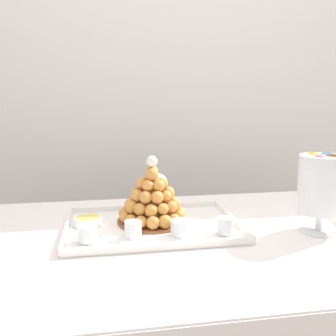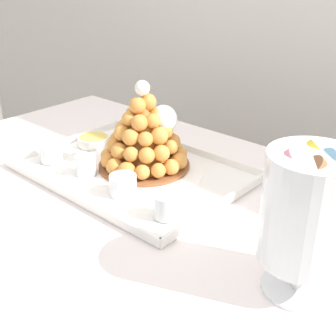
# 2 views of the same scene
# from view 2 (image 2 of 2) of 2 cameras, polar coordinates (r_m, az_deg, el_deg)

# --- Properties ---
(buffet_table) EXTENTS (1.59, 0.90, 0.77)m
(buffet_table) POSITION_cam_2_polar(r_m,az_deg,el_deg) (1.01, 0.19, -11.01)
(buffet_table) COLOR brown
(buffet_table) RESTS_ON ground_plane
(serving_tray) EXTENTS (0.54, 0.38, 0.02)m
(serving_tray) POSITION_cam_2_polar(r_m,az_deg,el_deg) (1.11, -4.47, -0.45)
(serving_tray) COLOR white
(serving_tray) RESTS_ON buffet_table
(croquembouche) EXTENTS (0.23, 0.23, 0.22)m
(croquembouche) POSITION_cam_2_polar(r_m,az_deg,el_deg) (1.10, -3.12, 3.99)
(croquembouche) COLOR brown
(croquembouche) RESTS_ON serving_tray
(dessert_cup_left) EXTENTS (0.06, 0.06, 0.05)m
(dessert_cup_left) POSITION_cam_2_polar(r_m,az_deg,el_deg) (1.19, -14.64, 1.85)
(dessert_cup_left) COLOR silver
(dessert_cup_left) RESTS_ON serving_tray
(dessert_cup_mid_left) EXTENTS (0.05, 0.05, 0.05)m
(dessert_cup_mid_left) POSITION_cam_2_polar(r_m,az_deg,el_deg) (1.09, -10.39, 0.24)
(dessert_cup_mid_left) COLOR silver
(dessert_cup_mid_left) RESTS_ON serving_tray
(dessert_cup_centre) EXTENTS (0.06, 0.06, 0.05)m
(dessert_cup_centre) POSITION_cam_2_polar(r_m,az_deg,el_deg) (0.99, -5.72, -2.27)
(dessert_cup_centre) COLOR silver
(dessert_cup_centre) RESTS_ON serving_tray
(dessert_cup_mid_right) EXTENTS (0.05, 0.05, 0.05)m
(dessert_cup_mid_right) POSITION_cam_2_polar(r_m,az_deg,el_deg) (0.90, -0.23, -4.99)
(dessert_cup_mid_right) COLOR silver
(dessert_cup_mid_right) RESTS_ON serving_tray
(creme_brulee_ramekin) EXTENTS (0.09, 0.09, 0.02)m
(creme_brulee_ramekin) POSITION_cam_2_polar(r_m,az_deg,el_deg) (1.27, -9.42, 3.51)
(creme_brulee_ramekin) COLOR white
(creme_brulee_ramekin) RESTS_ON serving_tray
(macaron_goblet) EXTENTS (0.14, 0.14, 0.26)m
(macaron_goblet) POSITION_cam_2_polar(r_m,az_deg,el_deg) (0.70, 17.44, -5.16)
(macaron_goblet) COLOR white
(macaron_goblet) RESTS_ON buffet_table
(wine_glass) EXTENTS (0.07, 0.07, 0.16)m
(wine_glass) POSITION_cam_2_polar(r_m,az_deg,el_deg) (1.10, -0.64, 5.88)
(wine_glass) COLOR silver
(wine_glass) RESTS_ON buffet_table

